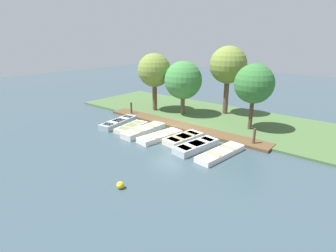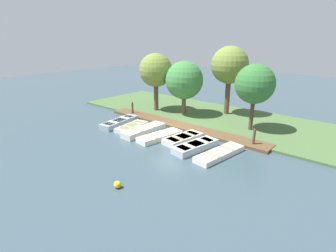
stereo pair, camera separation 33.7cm
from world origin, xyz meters
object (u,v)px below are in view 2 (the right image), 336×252
rowboat_2 (144,130)px  mooring_post_near (132,109)px  rowboat_0 (119,122)px  rowboat_6 (219,154)px  park_tree_right (255,84)px  rowboat_5 (195,146)px  buoy (117,185)px  park_tree_center (230,66)px  park_tree_far_left (156,71)px  mooring_post_far (254,138)px  rowboat_1 (132,127)px  rowboat_4 (183,138)px  park_tree_left (184,80)px  rowboat_3 (160,136)px

rowboat_2 → mooring_post_near: mooring_post_near is taller
rowboat_0 → rowboat_6: rowboat_0 is taller
park_tree_right → mooring_post_near: bearing=-74.8°
park_tree_right → rowboat_5: bearing=-12.1°
rowboat_0 → buoy: size_ratio=10.57×
buoy → park_tree_right: size_ratio=0.07×
park_tree_center → rowboat_5: bearing=15.6°
rowboat_5 → park_tree_far_left: park_tree_far_left is taller
rowboat_6 → buoy: (5.87, -1.79, 0.00)m
rowboat_6 → buoy: bearing=-9.1°
rowboat_6 → mooring_post_far: mooring_post_far is taller
buoy → mooring_post_far: bearing=162.3°
rowboat_1 → rowboat_4: 4.41m
park_tree_far_left → park_tree_right: bearing=92.4°
mooring_post_far → park_tree_right: (-2.60, -1.33, 2.79)m
rowboat_5 → park_tree_right: (-5.26, 1.13, 3.17)m
rowboat_6 → mooring_post_far: size_ratio=2.99×
rowboat_5 → mooring_post_near: size_ratio=2.69×
park_tree_left → park_tree_right: park_tree_right is taller
rowboat_1 → park_tree_right: park_tree_right is taller
mooring_post_near → park_tree_left: park_tree_left is taller
rowboat_3 → rowboat_5: 2.85m
park_tree_center → rowboat_4: bearing=6.5°
rowboat_3 → mooring_post_near: size_ratio=2.80×
rowboat_3 → buoy: 6.31m
buoy → park_tree_left: 12.38m
rowboat_4 → park_tree_right: park_tree_right is taller
mooring_post_near → rowboat_4: bearing=73.6°
buoy → park_tree_center: (-13.65, -1.98, 4.07)m
rowboat_6 → buoy: size_ratio=10.63×
rowboat_0 → park_tree_left: park_tree_left is taller
rowboat_0 → park_tree_right: size_ratio=0.74×
park_tree_far_left → mooring_post_far: bearing=77.6°
rowboat_3 → rowboat_6: bearing=100.2°
rowboat_6 → buoy: rowboat_6 is taller
rowboat_4 → buoy: (6.35, 1.15, -0.03)m
rowboat_6 → park_tree_center: size_ratio=0.61×
rowboat_1 → park_tree_far_left: bearing=-166.5°
rowboat_5 → park_tree_left: (-5.33, -4.90, 2.84)m
mooring_post_far → park_tree_center: bearing=-138.3°
park_tree_right → rowboat_1: bearing=-53.4°
rowboat_3 → buoy: size_ratio=9.93×
rowboat_1 → rowboat_3: (0.15, 2.92, 0.02)m
rowboat_6 → park_tree_center: (-7.78, -3.77, 4.07)m
mooring_post_far → park_tree_far_left: (-2.22, -10.15, 3.09)m
rowboat_6 → park_tree_far_left: bearing=-109.5°
rowboat_4 → mooring_post_far: mooring_post_far is taller
rowboat_4 → park_tree_left: (-4.74, -3.53, 2.86)m
rowboat_3 → park_tree_left: park_tree_left is taller
rowboat_2 → park_tree_center: bearing=164.1°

